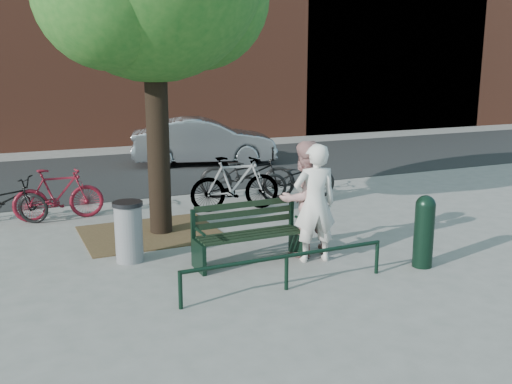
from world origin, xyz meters
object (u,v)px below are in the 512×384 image
person_right (304,199)px  bicycle_c (247,174)px  park_bench (248,232)px  bollard (424,229)px  litter_bin (129,231)px  parked_car (204,141)px  person_left (315,203)px

person_right → bicycle_c: size_ratio=0.85×
park_bench → bollard: size_ratio=1.56×
bicycle_c → litter_bin: bearing=157.4°
bicycle_c → bollard: bearing=-149.7°
bollard → parked_car: bearing=89.3°
person_right → litter_bin: person_right is taller
litter_bin → parked_car: (4.11, 8.00, 0.24)m
park_bench → bicycle_c: 4.37m
person_right → parked_car: (1.49, 8.85, -0.21)m
person_left → litter_bin: size_ratio=1.94×
person_left → parked_car: person_left is taller
person_left → person_right: size_ratio=1.00×
bicycle_c → parked_car: (0.67, 4.79, 0.14)m
person_left → bicycle_c: size_ratio=0.84×
person_left → parked_car: size_ratio=0.42×
person_left → bollard: person_left is taller
person_right → bicycle_c: bearing=-110.1°
person_left → litter_bin: bearing=-12.7°
bollard → bicycle_c: size_ratio=0.51×
litter_bin → parked_car: parked_car is taller
person_left → bollard: size_ratio=1.66×
park_bench → person_right: (0.95, -0.07, 0.45)m
bollard → person_right: bearing=137.2°
bicycle_c → parked_car: bearing=16.4°
park_bench → parked_car: size_ratio=0.40×
person_right → park_bench: bearing=-12.7°
park_bench → person_left: (0.95, -0.40, 0.45)m
bicycle_c → park_bench: bearing=-179.4°
person_left → bollard: (1.36, -0.93, -0.33)m
person_right → litter_bin: bearing=-26.8°
person_right → bollard: bearing=128.4°
bollard → litter_bin: (-3.99, 2.12, -0.11)m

